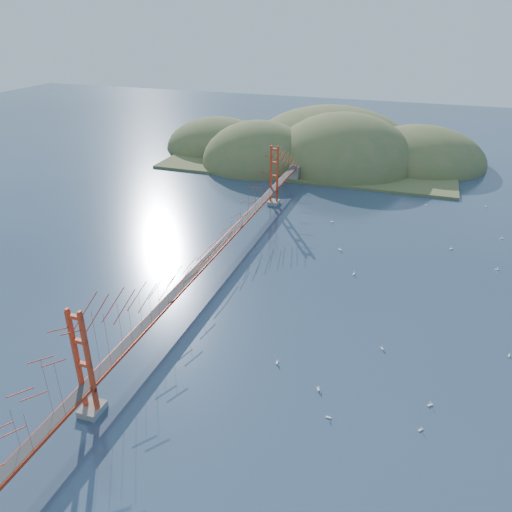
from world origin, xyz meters
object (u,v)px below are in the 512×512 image
(sailboat_0, at_px, (318,388))
(sailboat_1, at_px, (340,249))
(bridge, at_px, (213,228))
(sailboat_2, at_px, (328,417))

(sailboat_0, distance_m, sailboat_1, 33.45)
(sailboat_0, bearing_deg, bridge, 135.06)
(sailboat_0, bearing_deg, sailboat_1, 96.51)
(bridge, distance_m, sailboat_0, 29.14)
(sailboat_0, distance_m, sailboat_2, 4.01)
(sailboat_0, bearing_deg, sailboat_2, -63.38)
(bridge, bearing_deg, sailboat_2, -47.20)
(sailboat_2, relative_size, sailboat_1, 0.82)
(bridge, relative_size, sailboat_1, 126.43)
(sailboat_2, bearing_deg, bridge, 132.80)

